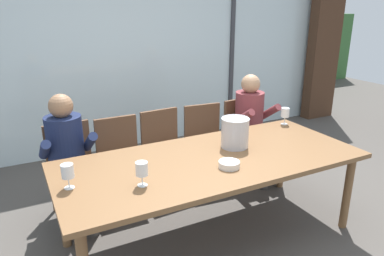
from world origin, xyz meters
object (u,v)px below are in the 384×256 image
(chair_near_curtain, at_px, (72,163))
(wine_glass_center_pour, at_px, (68,172))
(chair_right_of_center, at_px, (206,138))
(chair_left_of_center, at_px, (120,155))
(chair_near_window_right, at_px, (244,131))
(wine_glass_near_bucket, at_px, (142,170))
(person_maroon_top, at_px, (253,121))
(dining_table, at_px, (212,165))
(chair_center, at_px, (164,145))
(person_navy_polo, at_px, (68,152))
(ice_bucket_primary, at_px, (235,132))
(tasting_bowl, at_px, (229,164))
(wine_glass_by_left_taster, at_px, (285,113))

(chair_near_curtain, distance_m, wine_glass_center_pour, 1.03)
(chair_right_of_center, bearing_deg, chair_left_of_center, -173.17)
(chair_left_of_center, relative_size, chair_near_window_right, 1.00)
(chair_near_curtain, relative_size, wine_glass_near_bucket, 4.99)
(person_maroon_top, relative_size, wine_glass_near_bucket, 6.82)
(dining_table, relative_size, person_maroon_top, 2.08)
(chair_center, relative_size, wine_glass_center_pour, 4.99)
(person_navy_polo, distance_m, ice_bucket_primary, 1.48)
(ice_bucket_primary, bearing_deg, dining_table, -157.62)
(chair_center, relative_size, person_navy_polo, 0.73)
(chair_right_of_center, bearing_deg, chair_center, -177.16)
(dining_table, bearing_deg, chair_center, 90.51)
(wine_glass_near_bucket, distance_m, wine_glass_center_pour, 0.49)
(chair_right_of_center, relative_size, wine_glass_center_pour, 4.99)
(dining_table, bearing_deg, chair_right_of_center, 63.24)
(person_maroon_top, relative_size, ice_bucket_primary, 4.54)
(chair_right_of_center, bearing_deg, person_navy_polo, -168.88)
(chair_near_window_right, distance_m, wine_glass_center_pour, 2.35)
(tasting_bowl, distance_m, wine_glass_by_left_taster, 1.25)
(person_navy_polo, relative_size, tasting_bowl, 7.33)
(person_maroon_top, bearing_deg, chair_right_of_center, 159.66)
(chair_left_of_center, bearing_deg, chair_near_window_right, 1.58)
(chair_near_curtain, bearing_deg, person_maroon_top, -7.19)
(chair_near_curtain, relative_size, chair_center, 1.00)
(chair_left_of_center, relative_size, ice_bucket_primary, 3.32)
(person_maroon_top, xyz_separation_m, ice_bucket_primary, (-0.71, -0.68, 0.19))
(chair_right_of_center, distance_m, person_maroon_top, 0.57)
(chair_left_of_center, bearing_deg, wine_glass_by_left_taster, -18.04)
(tasting_bowl, distance_m, wine_glass_center_pour, 1.16)
(chair_center, relative_size, wine_glass_near_bucket, 4.99)
(person_maroon_top, bearing_deg, ice_bucket_primary, -140.81)
(chair_near_window_right, distance_m, tasting_bowl, 1.56)
(chair_center, xyz_separation_m, ice_bucket_primary, (0.31, -0.85, 0.37))
(wine_glass_by_left_taster, height_order, wine_glass_center_pour, same)
(chair_right_of_center, bearing_deg, wine_glass_center_pour, -143.81)
(dining_table, bearing_deg, person_navy_polo, 141.08)
(wine_glass_by_left_taster, bearing_deg, chair_center, 153.18)
(chair_left_of_center, bearing_deg, dining_table, -62.05)
(ice_bucket_primary, height_order, wine_glass_center_pour, ice_bucket_primary)
(chair_left_of_center, distance_m, wine_glass_by_left_taster, 1.72)
(ice_bucket_primary, xyz_separation_m, wine_glass_by_left_taster, (0.81, 0.29, -0.02))
(wine_glass_near_bucket, bearing_deg, dining_table, 15.87)
(chair_near_curtain, distance_m, person_maroon_top, 1.98)
(chair_near_window_right, xyz_separation_m, tasting_bowl, (-0.98, -1.19, 0.26))
(chair_center, distance_m, ice_bucket_primary, 0.98)
(chair_center, xyz_separation_m, wine_glass_near_bucket, (-0.65, -1.16, 0.35))
(chair_near_curtain, xyz_separation_m, chair_right_of_center, (1.43, -0.01, 0.00))
(chair_right_of_center, bearing_deg, chair_near_curtain, -174.87)
(ice_bucket_primary, height_order, tasting_bowl, ice_bucket_primary)
(dining_table, height_order, chair_center, chair_center)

